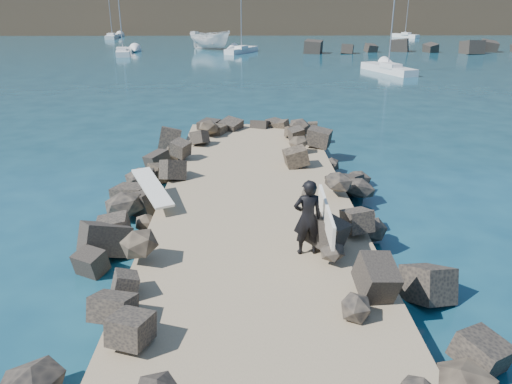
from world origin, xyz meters
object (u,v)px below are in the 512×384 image
boat_imported (210,40)px  sailboat_a (123,52)px  surfboard_resting (153,191)px  surfer_with_board (310,217)px

boat_imported → sailboat_a: sailboat_a is taller
surfboard_resting → surfer_with_board: surfer_with_board is taller
surfboard_resting → boat_imported: bearing=64.1°
surfboard_resting → sailboat_a: size_ratio=0.26×
sailboat_a → surfboard_resting: bearing=-76.1°
surfboard_resting → boat_imported: 59.48m
surfboard_resting → sailboat_a: sailboat_a is taller
surfboard_resting → surfer_with_board: size_ratio=0.98×
surfer_with_board → sailboat_a: 58.21m
sailboat_a → boat_imported: bearing=33.7°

